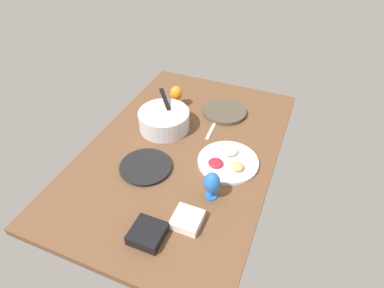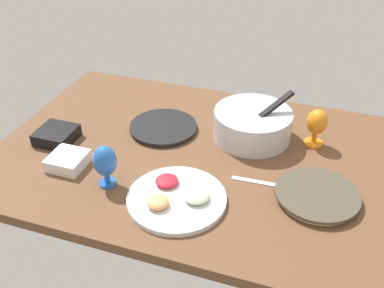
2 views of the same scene
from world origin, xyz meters
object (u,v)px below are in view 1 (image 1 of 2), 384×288
object	(u,v)px
dinner_plate_right	(225,112)
mixing_bowl	(164,119)
hurricane_glass_blue	(212,183)
dinner_plate_left	(146,167)
hurricane_glass_orange	(176,94)
fruit_platter	(228,161)
square_bowl_white	(187,219)
square_bowl_black	(147,233)

from	to	relation	value
dinner_plate_right	mixing_bowl	world-z (taller)	mixing_bowl
mixing_bowl	hurricane_glass_blue	size ratio (longest dim) A/B	1.96
dinner_plate_left	mixing_bowl	size ratio (longest dim) A/B	0.91
hurricane_glass_orange	fruit_platter	bearing A→B (deg)	-129.12
dinner_plate_right	mixing_bowl	xyz separation A→B (cm)	(-28.68, 29.84, 4.95)
hurricane_glass_orange	mixing_bowl	bearing A→B (deg)	-173.35
mixing_bowl	fruit_platter	distance (cm)	48.52
dinner_plate_left	mixing_bowl	xyz separation A→B (cm)	(35.80, 6.20, 5.34)
dinner_plate_right	hurricane_glass_orange	xyz separation A→B (cm)	(-4.48, 32.66, 7.96)
mixing_bowl	hurricane_glass_blue	distance (cm)	61.19
fruit_platter	hurricane_glass_blue	world-z (taller)	hurricane_glass_blue
mixing_bowl	hurricane_glass_orange	world-z (taller)	mixing_bowl
dinner_plate_left	hurricane_glass_blue	distance (cm)	40.32
hurricane_glass_orange	hurricane_glass_blue	distance (cm)	81.06
dinner_plate_right	square_bowl_white	size ratio (longest dim) A/B	2.18
dinner_plate_left	square_bowl_black	bearing A→B (deg)	-150.29
dinner_plate_right	fruit_platter	bearing A→B (deg)	-160.09
mixing_bowl	fruit_platter	size ratio (longest dim) A/B	0.93
fruit_platter	square_bowl_white	distance (cm)	44.69
fruit_platter	square_bowl_white	size ratio (longest dim) A/B	2.59
mixing_bowl	hurricane_glass_orange	size ratio (longest dim) A/B	2.02
dinner_plate_left	hurricane_glass_blue	size ratio (longest dim) A/B	1.77
square_bowl_black	dinner_plate_right	bearing A→B (deg)	-1.38
square_bowl_black	square_bowl_white	xyz separation A→B (cm)	(13.26, -13.06, -0.21)
fruit_platter	hurricane_glass_blue	size ratio (longest dim) A/B	2.11
hurricane_glass_blue	square_bowl_white	distance (cm)	20.44
dinner_plate_right	hurricane_glass_blue	size ratio (longest dim) A/B	1.78
dinner_plate_left	mixing_bowl	bearing A→B (deg)	9.83
dinner_plate_left	square_bowl_white	world-z (taller)	square_bowl_white
dinner_plate_right	square_bowl_white	distance (cm)	89.00
dinner_plate_left	hurricane_glass_orange	size ratio (longest dim) A/B	1.83
mixing_bowl	hurricane_glass_orange	xyz separation A→B (cm)	(24.20, 2.82, 3.01)
dinner_plate_left	dinner_plate_right	world-z (taller)	dinner_plate_right
square_bowl_white	dinner_plate_right	bearing A→B (deg)	6.85
dinner_plate_right	square_bowl_white	bearing A→B (deg)	-173.15
dinner_plate_left	square_bowl_white	size ratio (longest dim) A/B	2.18
fruit_platter	mixing_bowl	bearing A→B (deg)	71.50
square_bowl_white	mixing_bowl	bearing A→B (deg)	34.13
dinner_plate_right	hurricane_glass_orange	bearing A→B (deg)	97.81
dinner_plate_left	square_bowl_black	xyz separation A→B (cm)	(-37.13, -21.19, 1.79)
dinner_plate_right	mixing_bowl	distance (cm)	41.68
hurricane_glass_blue	fruit_platter	bearing A→B (deg)	-1.12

